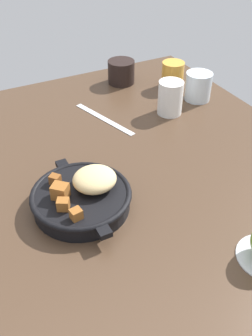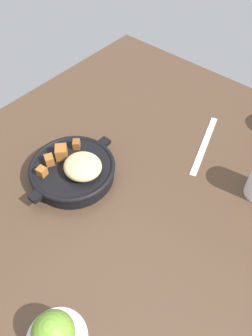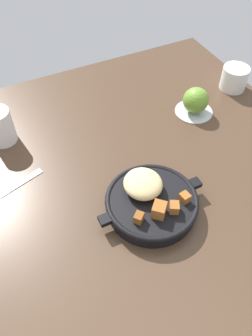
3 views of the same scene
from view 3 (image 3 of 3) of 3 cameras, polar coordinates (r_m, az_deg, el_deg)
name	(u,v)px [view 3 (image 3 of 3)]	position (r cm, az deg, el deg)	size (l,w,h in cm)	color
ground_plane	(108,180)	(84.64, -3.06, -2.05)	(110.81, 94.75, 2.40)	#473323
cast_iron_skillet	(151,201)	(76.11, 4.09, -5.42)	(24.70, 20.45, 7.56)	black
saucer_plate	(194,111)	(102.63, 11.09, 9.19)	(10.81, 10.81, 0.60)	#B7BABF
red_apple	(196,100)	(100.23, 11.42, 10.91)	(7.22, 7.22, 7.22)	olive
butter_knife	(0,195)	(85.16, -20.06, -4.25)	(22.70, 1.60, 0.36)	silver
white_creamer_pitcher	(0,126)	(94.80, -20.06, 6.44)	(6.90, 6.90, 9.50)	white
ceramic_mug_white	(234,78)	(113.01, 17.41, 13.96)	(7.87, 7.87, 7.02)	silver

